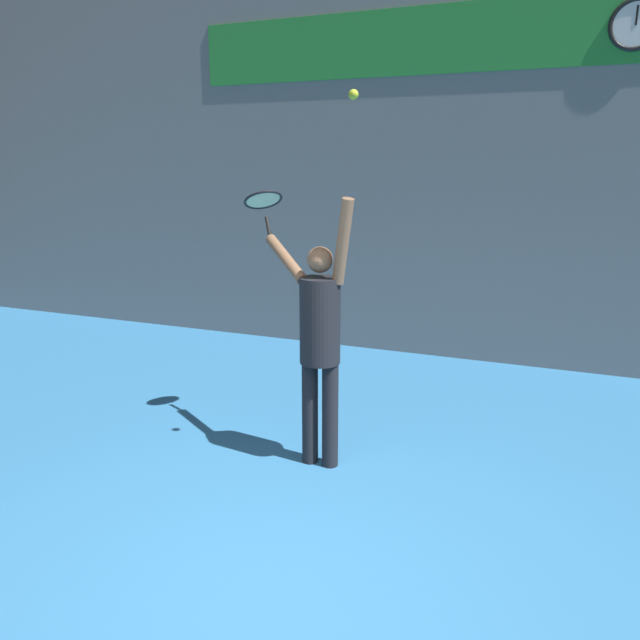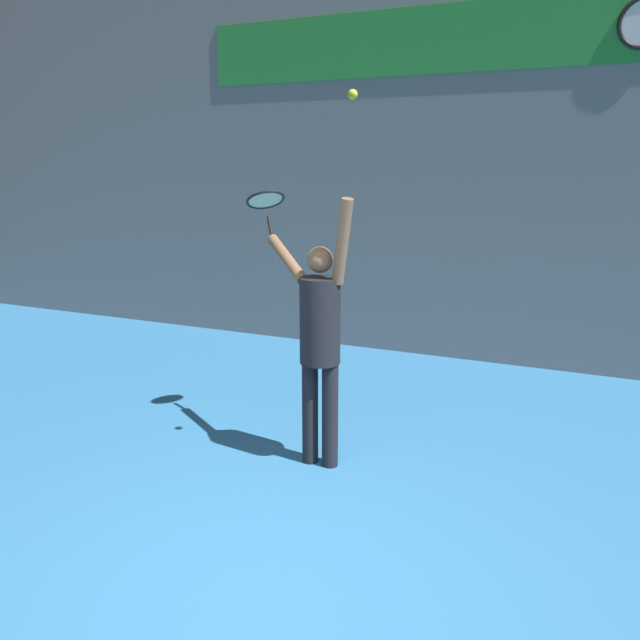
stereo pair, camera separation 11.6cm
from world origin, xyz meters
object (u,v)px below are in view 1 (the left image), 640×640
(tennis_player, at_px, (319,335))
(tennis_racket, at_px, (263,202))
(scoreboard_clock, at_px, (636,24))
(tennis_ball, at_px, (353,94))

(tennis_player, relative_size, tennis_racket, 4.74)
(scoreboard_clock, bearing_deg, tennis_ball, -118.57)
(scoreboard_clock, relative_size, tennis_ball, 7.63)
(scoreboard_clock, bearing_deg, tennis_racket, -135.92)
(scoreboard_clock, height_order, tennis_player, scoreboard_clock)
(scoreboard_clock, xyz_separation_m, tennis_player, (-2.15, -3.25, -2.67))
(scoreboard_clock, distance_m, tennis_racket, 4.32)
(scoreboard_clock, bearing_deg, tennis_player, -123.44)
(tennis_racket, distance_m, tennis_ball, 1.41)
(tennis_racket, height_order, tennis_ball, tennis_ball)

